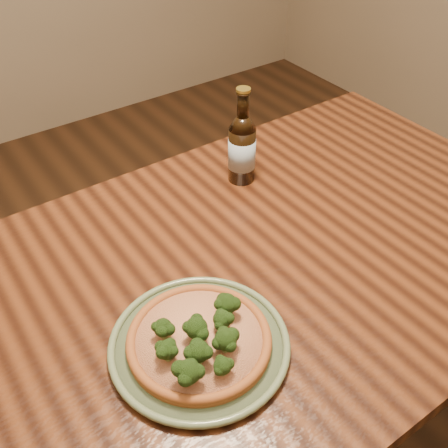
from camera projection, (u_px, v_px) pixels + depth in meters
table at (239, 296)px, 1.17m from camera, size 1.60×0.90×0.75m
plate at (199, 344)px, 0.94m from camera, size 0.33×0.33×0.02m
pizza at (200, 340)px, 0.93m from camera, size 0.26×0.26×0.07m
beer_bottle at (242, 148)px, 1.30m from camera, size 0.07×0.07×0.25m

